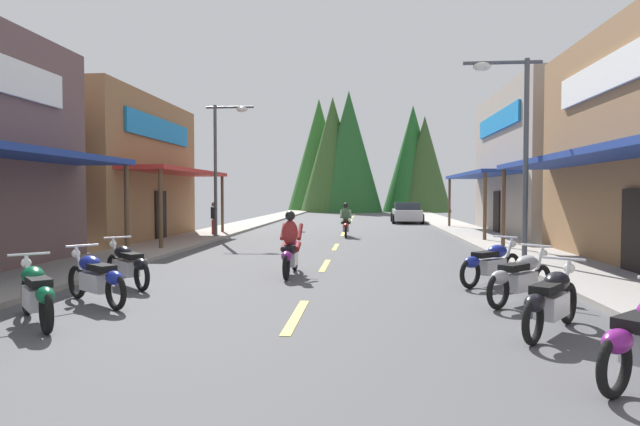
# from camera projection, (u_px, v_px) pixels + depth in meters

# --- Properties ---
(ground) EXTENTS (10.15, 75.51, 0.10)m
(ground) POSITION_uv_depth(u_px,v_px,m) (339.00, 242.00, 22.34)
(ground) COLOR #4C4C4F
(sidewalk_left) EXTENTS (2.42, 75.51, 0.12)m
(sidewalk_left) POSITION_uv_depth(u_px,v_px,m) (195.00, 238.00, 22.88)
(sidewalk_left) COLOR gray
(sidewalk_left) RESTS_ON ground
(sidewalk_right) EXTENTS (2.42, 75.51, 0.12)m
(sidewalk_right) POSITION_uv_depth(u_px,v_px,m) (491.00, 240.00, 21.79)
(sidewalk_right) COLOR #9E9991
(sidewalk_right) RESTS_ON ground
(centerline_dashes) EXTENTS (0.16, 50.89, 0.01)m
(centerline_dashes) POSITION_uv_depth(u_px,v_px,m) (343.00, 233.00, 26.18)
(centerline_dashes) COLOR #E0C64C
(centerline_dashes) RESTS_ON ground
(storefront_left_far) EXTENTS (9.12, 9.08, 5.96)m
(storefront_left_far) POSITION_uv_depth(u_px,v_px,m) (76.00, 170.00, 22.32)
(storefront_left_far) COLOR olive
(storefront_left_far) RESTS_ON ground
(storefront_right_far) EXTENTS (9.98, 10.53, 6.98)m
(storefront_right_far) POSITION_uv_depth(u_px,v_px,m) (585.00, 162.00, 25.19)
(storefront_right_far) COLOR gray
(storefront_right_far) RESTS_ON ground
(streetlamp_left) EXTENTS (2.11, 0.30, 5.85)m
(streetlamp_left) POSITION_uv_depth(u_px,v_px,m) (223.00, 151.00, 23.06)
(streetlamp_left) COLOR #474C51
(streetlamp_left) RESTS_ON ground
(streetlamp_right) EXTENTS (2.11, 0.30, 5.66)m
(streetlamp_right) POSITION_uv_depth(u_px,v_px,m) (513.00, 129.00, 14.43)
(streetlamp_right) COLOR #474C51
(streetlamp_right) RESTS_ON ground
(motorcycle_parked_right_1) EXTENTS (1.34, 1.79, 1.04)m
(motorcycle_parked_right_1) POSITION_uv_depth(u_px,v_px,m) (551.00, 300.00, 7.40)
(motorcycle_parked_right_1) COLOR black
(motorcycle_parked_right_1) RESTS_ON ground
(motorcycle_parked_right_2) EXTENTS (1.58, 1.58, 1.04)m
(motorcycle_parked_right_2) POSITION_uv_depth(u_px,v_px,m) (520.00, 277.00, 9.44)
(motorcycle_parked_right_2) COLOR black
(motorcycle_parked_right_2) RESTS_ON ground
(motorcycle_parked_right_3) EXTENTS (1.65, 1.52, 1.04)m
(motorcycle_parked_right_3) POSITION_uv_depth(u_px,v_px,m) (491.00, 263.00, 11.40)
(motorcycle_parked_right_3) COLOR black
(motorcycle_parked_right_3) RESTS_ON ground
(motorcycle_parked_left_2) EXTENTS (1.53, 1.63, 1.04)m
(motorcycle_parked_left_2) POSITION_uv_depth(u_px,v_px,m) (36.00, 292.00, 7.95)
(motorcycle_parked_left_2) COLOR black
(motorcycle_parked_left_2) RESTS_ON ground
(motorcycle_parked_left_3) EXTENTS (1.77, 1.36, 1.04)m
(motorcycle_parked_left_3) POSITION_uv_depth(u_px,v_px,m) (96.00, 277.00, 9.40)
(motorcycle_parked_left_3) COLOR black
(motorcycle_parked_left_3) RESTS_ON ground
(motorcycle_parked_left_4) EXTENTS (1.63, 1.53, 1.04)m
(motorcycle_parked_left_4) POSITION_uv_depth(u_px,v_px,m) (127.00, 264.00, 11.18)
(motorcycle_parked_left_4) COLOR black
(motorcycle_parked_left_4) RESTS_ON ground
(rider_cruising_lead) EXTENTS (0.60, 2.14, 1.57)m
(rider_cruising_lead) POSITION_uv_depth(u_px,v_px,m) (291.00, 249.00, 12.70)
(rider_cruising_lead) COLOR black
(rider_cruising_lead) RESTS_ON ground
(rider_cruising_trailing) EXTENTS (0.60, 2.14, 1.57)m
(rider_cruising_trailing) POSITION_uv_depth(u_px,v_px,m) (346.00, 223.00, 24.12)
(rider_cruising_trailing) COLOR black
(rider_cruising_trailing) RESTS_ON ground
(pedestrian_browsing) EXTENTS (0.31, 0.57, 1.59)m
(pedestrian_browsing) POSITION_uv_depth(u_px,v_px,m) (214.00, 217.00, 24.20)
(pedestrian_browsing) COLOR maroon
(pedestrian_browsing) RESTS_ON ground
(parked_car_curbside) EXTENTS (2.10, 4.32, 1.40)m
(parked_car_curbside) POSITION_uv_depth(u_px,v_px,m) (407.00, 213.00, 35.83)
(parked_car_curbside) COLOR silver
(parked_car_curbside) RESTS_ON ground
(treeline_backdrop) EXTENTS (18.25, 11.42, 13.06)m
(treeline_backdrop) POSITION_uv_depth(u_px,v_px,m) (358.00, 156.00, 58.20)
(treeline_backdrop) COLOR #205223
(treeline_backdrop) RESTS_ON ground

